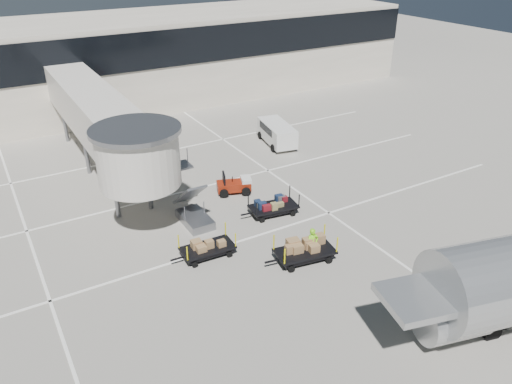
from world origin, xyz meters
TOP-DOWN VIEW (x-y plane):
  - ground at (0.00, 0.00)m, footprint 140.00×140.00m
  - lane_markings at (-0.67, 9.33)m, footprint 40.00×30.00m
  - terminal at (-0.35, 29.94)m, footprint 64.00×12.11m
  - jet_bridge at (-3.97, 12.26)m, footprint 5.70×20.40m
  - baggage_tug at (2.41, 7.24)m, footprint 2.39×1.98m
  - suitcase_cart at (3.12, 3.58)m, footprint 3.56×1.81m
  - box_cart_near at (1.77, -1.25)m, footprint 3.79×1.98m
  - box_cart_far at (-2.22, 1.66)m, footprint 3.42×1.49m
  - ground_worker at (2.40, -1.22)m, footprint 0.68×0.50m
  - minivan at (9.30, 13.09)m, footprint 2.57×4.63m

SIDE VIEW (x-z plane):
  - ground at x=0.00m, z-range 0.00..0.00m
  - lane_markings at x=-0.67m, z-range 0.00..0.02m
  - box_cart_far at x=-2.22m, z-range -0.19..1.14m
  - suitcase_cart at x=3.12m, z-range -0.18..1.19m
  - baggage_tug at x=2.41m, z-range -0.19..1.23m
  - box_cart_near at x=1.77m, z-range -0.15..1.31m
  - ground_worker at x=2.40m, z-range 0.00..1.71m
  - minivan at x=9.30m, z-range 0.17..1.83m
  - terminal at x=-0.35m, z-range -3.49..11.71m
  - jet_bridge at x=-3.97m, z-range 1.27..7.30m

